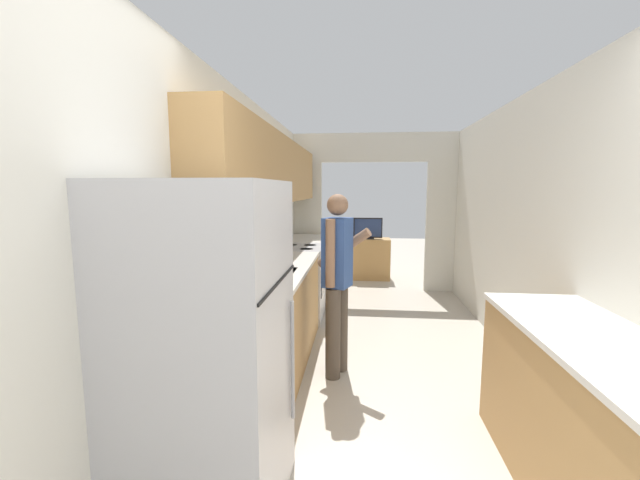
# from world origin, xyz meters

# --- Properties ---
(wall_left) EXTENTS (0.38, 7.61, 2.50)m
(wall_left) POSITION_xyz_m (-1.23, 2.47, 1.50)
(wall_left) COLOR silver
(wall_left) RESTS_ON ground_plane
(wall_right) EXTENTS (0.06, 7.61, 2.50)m
(wall_right) POSITION_xyz_m (1.31, 2.00, 1.25)
(wall_right) COLOR silver
(wall_right) RESTS_ON ground_plane
(wall_far_with_doorway) EXTENTS (2.96, 0.06, 2.50)m
(wall_far_with_doorway) POSITION_xyz_m (0.00, 5.24, 1.44)
(wall_far_with_doorway) COLOR silver
(wall_far_with_doorway) RESTS_ON ground_plane
(counter_left) EXTENTS (0.62, 4.04, 0.91)m
(counter_left) POSITION_xyz_m (-0.98, 2.94, 0.46)
(counter_left) COLOR #B2844C
(counter_left) RESTS_ON ground_plane
(counter_right) EXTENTS (0.62, 1.65, 0.91)m
(counter_right) POSITION_xyz_m (0.98, 0.87, 0.46)
(counter_right) COLOR #B2844C
(counter_right) RESTS_ON ground_plane
(refrigerator) EXTENTS (0.73, 0.79, 1.67)m
(refrigerator) POSITION_xyz_m (-0.93, 0.66, 0.84)
(refrigerator) COLOR #B7B7BC
(refrigerator) RESTS_ON ground_plane
(range_oven) EXTENTS (0.66, 0.76, 1.05)m
(range_oven) POSITION_xyz_m (-0.97, 3.73, 0.46)
(range_oven) COLOR #B7B7BC
(range_oven) RESTS_ON ground_plane
(person) EXTENTS (0.51, 0.45, 1.59)m
(person) POSITION_xyz_m (-0.39, 2.22, 0.85)
(person) COLOR #4C4238
(person) RESTS_ON ground_plane
(tv_cabinet) EXTENTS (0.81, 0.42, 0.74)m
(tv_cabinet) POSITION_xyz_m (-0.07, 6.00, 0.37)
(tv_cabinet) COLOR #B2844C
(tv_cabinet) RESTS_ON ground_plane
(television) EXTENTS (0.52, 0.16, 0.38)m
(television) POSITION_xyz_m (-0.07, 5.96, 0.92)
(television) COLOR black
(television) RESTS_ON tv_cabinet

